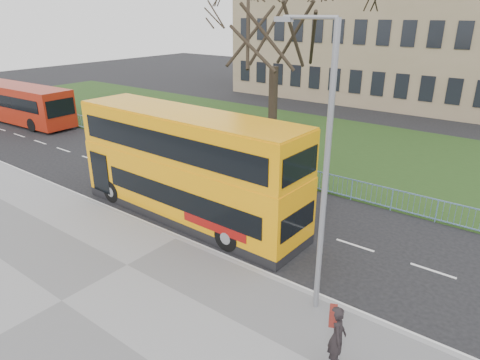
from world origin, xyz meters
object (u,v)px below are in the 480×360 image
Objects in this scene: yellow_bus at (187,164)px; pedestrian at (337,337)px; red_bus at (18,103)px; street_lamp at (323,165)px.

yellow_bus is 6.29× the size of pedestrian.
red_bus is 34.22m from pedestrian.
yellow_bus is 0.96× the size of red_bus.
yellow_bus reaches higher than red_bus.
street_lamp is at bearing 17.24° from pedestrian.
pedestrian is 4.54m from street_lamp.
street_lamp is (-1.66, 1.86, 3.79)m from pedestrian.
street_lamp is at bearing -15.03° from red_bus.
yellow_bus is 24.22m from red_bus.
pedestrian is 0.21× the size of street_lamp.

